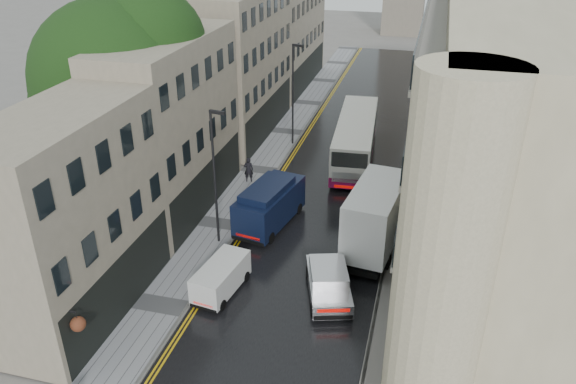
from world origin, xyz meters
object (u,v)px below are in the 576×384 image
at_px(cream_bus, 335,155).
at_px(white_lorry, 350,227).
at_px(lamp_post_near, 215,179).
at_px(lamp_post_far, 293,96).
at_px(pedestrian, 249,170).
at_px(silver_hatchback, 313,301).
at_px(navy_van, 239,214).
at_px(white_van, 195,289).
at_px(tree_far, 204,66).
at_px(tree_near, 117,106).

xyz_separation_m(cream_bus, white_lorry, (2.79, -10.67, 0.49)).
xyz_separation_m(cream_bus, lamp_post_near, (-4.95, -10.80, 2.52)).
relative_size(lamp_post_near, lamp_post_far, 0.99).
distance_m(pedestrian, lamp_post_far, 8.54).
distance_m(silver_hatchback, navy_van, 8.59).
distance_m(silver_hatchback, pedestrian, 15.26).
height_order(white_lorry, white_van, white_lorry).
height_order(tree_far, navy_van, tree_far).
xyz_separation_m(pedestrian, lamp_post_near, (0.78, -8.11, 3.13)).
bearing_deg(tree_near, lamp_post_near, -20.72).
bearing_deg(navy_van, lamp_post_near, -119.59).
distance_m(navy_van, pedestrian, 7.24).
bearing_deg(cream_bus, lamp_post_far, 126.78).
height_order(cream_bus, pedestrian, cream_bus).
relative_size(white_lorry, lamp_post_near, 1.00).
xyz_separation_m(tree_far, cream_bus, (11.92, -4.95, -4.57)).
height_order(cream_bus, navy_van, cream_bus).
relative_size(navy_van, lamp_post_near, 0.70).
distance_m(tree_near, white_lorry, 15.97).
bearing_deg(tree_near, cream_bus, 33.38).
relative_size(tree_near, tree_far, 1.11).
height_order(white_lorry, silver_hatchback, white_lorry).
height_order(navy_van, lamp_post_far, lamp_post_far).
height_order(white_lorry, navy_van, white_lorry).
bearing_deg(cream_bus, white_lorry, -79.50).
distance_m(silver_hatchback, white_van, 5.94).
distance_m(tree_far, navy_van, 17.31).
bearing_deg(white_lorry, lamp_post_near, -171.77).
bearing_deg(tree_near, white_van, -45.52).
height_order(cream_bus, white_van, cream_bus).
distance_m(cream_bus, white_van, 16.90).
relative_size(cream_bus, navy_van, 2.11).
xyz_separation_m(white_van, navy_van, (0.00, 6.70, 0.61)).
bearing_deg(lamp_post_near, cream_bus, 73.49).
bearing_deg(lamp_post_near, silver_hatchback, -28.51).
xyz_separation_m(lamp_post_near, lamp_post_far, (0.49, 15.94, 0.05)).
xyz_separation_m(tree_near, silver_hatchback, (14.12, -7.85, -6.08)).
bearing_deg(lamp_post_near, navy_van, 57.55).
bearing_deg(silver_hatchback, white_van, 167.94).
relative_size(tree_far, pedestrian, 6.75).
height_order(silver_hatchback, pedestrian, pedestrian).
xyz_separation_m(silver_hatchback, lamp_post_far, (-6.36, 21.04, 3.37)).
bearing_deg(tree_far, white_lorry, -46.73).
relative_size(tree_near, cream_bus, 1.15).
xyz_separation_m(tree_near, navy_van, (8.20, -1.65, -5.47)).
relative_size(tree_far, white_van, 3.35).
relative_size(cream_bus, lamp_post_near, 1.48).
bearing_deg(white_van, navy_van, 98.39).
height_order(silver_hatchback, navy_van, navy_van).
relative_size(silver_hatchback, navy_van, 0.79).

